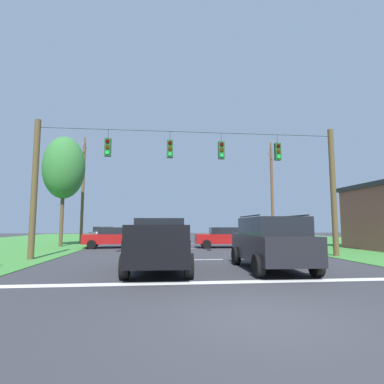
{
  "coord_description": "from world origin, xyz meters",
  "views": [
    {
      "loc": [
        -1.87,
        -5.61,
        1.7
      ],
      "look_at": [
        -0.12,
        11.13,
        3.51
      ],
      "focal_mm": 28.71,
      "sensor_mm": 36.0,
      "label": 1
    }
  ],
  "objects": [
    {
      "name": "ground_plane",
      "position": [
        0.0,
        0.0,
        0.0
      ],
      "size": [
        120.0,
        120.0,
        0.0
      ],
      "primitive_type": "plane",
      "color": "#333338"
    },
    {
      "name": "lane_dash_1",
      "position": [
        0.0,
        16.95,
        0.0
      ],
      "size": [
        2.5,
        0.15,
        0.01
      ],
      "primitive_type": "cube",
      "rotation": [
        0.0,
        0.0,
        1.57
      ],
      "color": "white",
      "rests_on": "ground"
    },
    {
      "name": "distant_car_far_parked",
      "position": [
        -5.31,
        17.93,
        0.79
      ],
      "size": [
        4.43,
        2.3,
        1.52
      ],
      "color": "maroon",
      "rests_on": "ground"
    },
    {
      "name": "pickup_truck",
      "position": [
        -1.88,
        6.19,
        0.97
      ],
      "size": [
        2.41,
        5.46,
        1.95
      ],
      "color": "black",
      "rests_on": "ground"
    },
    {
      "name": "tree_roadside_right",
      "position": [
        -9.57,
        19.57,
        6.26
      ],
      "size": [
        3.25,
        3.25,
        8.79
      ],
      "color": "brown",
      "rests_on": "ground"
    },
    {
      "name": "distant_car_crossing_white",
      "position": [
        -7.67,
        27.15,
        0.79
      ],
      "size": [
        2.17,
        4.37,
        1.52
      ],
      "color": "silver",
      "rests_on": "ground"
    },
    {
      "name": "stop_bar_stripe",
      "position": [
        0.0,
        3.59,
        0.0
      ],
      "size": [
        13.43,
        0.45,
        0.01
      ],
      "primitive_type": "cube",
      "color": "white",
      "rests_on": "ground"
    },
    {
      "name": "lane_dash_0",
      "position": [
        0.0,
        9.59,
        0.0
      ],
      "size": [
        2.5,
        0.15,
        0.01
      ],
      "primitive_type": "cube",
      "rotation": [
        0.0,
        0.0,
        1.57
      ],
      "color": "white",
      "rests_on": "ground"
    },
    {
      "name": "suv_black",
      "position": [
        2.32,
        5.77,
        1.06
      ],
      "size": [
        2.32,
        4.85,
        2.05
      ],
      "color": "black",
      "rests_on": "ground"
    },
    {
      "name": "utility_pole_near_left",
      "position": [
        -9.01,
        23.55,
        4.87
      ],
      "size": [
        0.27,
        1.56,
        9.91
      ],
      "color": "brown",
      "rests_on": "ground"
    },
    {
      "name": "distant_car_oncoming",
      "position": [
        2.97,
        17.35,
        0.79
      ],
      "size": [
        4.37,
        2.16,
        1.52
      ],
      "color": "maroon",
      "rests_on": "ground"
    },
    {
      "name": "overhead_signal_span",
      "position": [
        -0.18,
        10.37,
        3.98
      ],
      "size": [
        16.13,
        0.31,
        7.07
      ],
      "color": "brown",
      "rests_on": "ground"
    },
    {
      "name": "utility_pole_mid_right",
      "position": [
        9.15,
        23.54,
        4.84
      ],
      "size": [
        0.27,
        1.76,
        9.94
      ],
      "color": "brown",
      "rests_on": "ground"
    },
    {
      "name": "lane_dash_2",
      "position": [
        0.0,
        22.91,
        0.0
      ],
      "size": [
        2.5,
        0.15,
        0.01
      ],
      "primitive_type": "cube",
      "rotation": [
        0.0,
        0.0,
        1.57
      ],
      "color": "white",
      "rests_on": "ground"
    }
  ]
}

